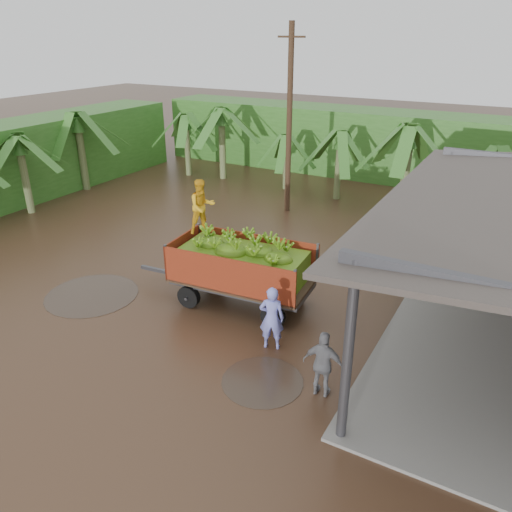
% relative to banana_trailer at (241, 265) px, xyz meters
% --- Properties ---
extents(ground, '(100.00, 100.00, 0.00)m').
position_rel_banana_trailer_xyz_m(ground, '(-0.71, -0.03, -1.27)').
color(ground, black).
rests_on(ground, ground).
extents(hedge_north, '(22.00, 3.00, 3.60)m').
position_rel_banana_trailer_xyz_m(hedge_north, '(-2.71, 15.97, 0.53)').
color(hedge_north, '#2D661E').
rests_on(hedge_north, ground).
extents(hedge_west, '(3.00, 18.00, 3.60)m').
position_rel_banana_trailer_xyz_m(hedge_west, '(-14.71, 3.97, 0.53)').
color(hedge_west, '#2D661E').
rests_on(hedge_west, ground).
extents(banana_trailer, '(5.76, 2.33, 3.56)m').
position_rel_banana_trailer_xyz_m(banana_trailer, '(0.00, 0.00, 0.00)').
color(banana_trailer, '#BD371B').
rests_on(banana_trailer, ground).
extents(man_blue, '(0.74, 0.61, 1.75)m').
position_rel_banana_trailer_xyz_m(man_blue, '(1.89, -1.61, -0.39)').
color(man_blue, '#797FDD').
rests_on(man_blue, ground).
extents(man_grey, '(0.98, 0.47, 1.63)m').
position_rel_banana_trailer_xyz_m(man_grey, '(3.74, -2.69, -0.45)').
color(man_grey, slate).
rests_on(man_grey, ground).
extents(utility_pole, '(1.20, 0.24, 7.90)m').
position_rel_banana_trailer_xyz_m(utility_pole, '(-2.53, 8.31, 2.74)').
color(utility_pole, '#47301E').
rests_on(utility_pole, ground).
extents(banana_plants, '(25.06, 20.56, 4.07)m').
position_rel_banana_trailer_xyz_m(banana_plants, '(-5.78, 6.30, 0.62)').
color(banana_plants, '#2D661E').
rests_on(banana_plants, ground).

